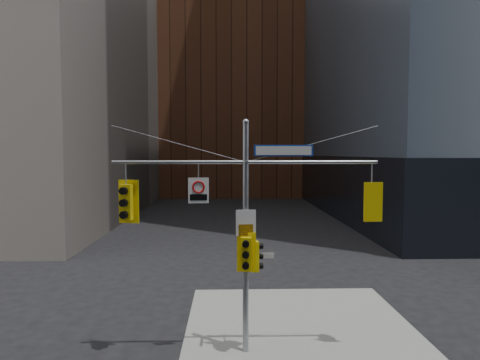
{
  "coord_description": "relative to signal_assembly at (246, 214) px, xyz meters",
  "views": [
    {
      "loc": [
        -0.55,
        -10.86,
        6.26
      ],
      "look_at": [
        -0.17,
        2.0,
        5.46
      ],
      "focal_mm": 32.0,
      "sensor_mm": 36.0,
      "label": 1
    }
  ],
  "objects": [
    {
      "name": "sidewalk_corner",
      "position": [
        2.0,
        2.01,
        -4.34
      ],
      "size": [
        8.0,
        8.0,
        0.15
      ],
      "primitive_type": "cube",
      "color": "gray",
      "rests_on": "ground"
    },
    {
      "name": "brick_midrise",
      "position": [
        0.0,
        56.01,
        9.58
      ],
      "size": [
        26.0,
        20.0,
        28.0
      ],
      "primitive_type": "cube",
      "color": "brown",
      "rests_on": "ground"
    },
    {
      "name": "signal_assembly",
      "position": [
        0.0,
        0.0,
        0.0
      ],
      "size": [
        8.0,
        0.8,
        7.3
      ],
      "color": "gray",
      "rests_on": "ground"
    },
    {
      "name": "traffic_light_west_arm",
      "position": [
        -3.59,
        0.01,
        0.38
      ],
      "size": [
        0.63,
        0.56,
        1.33
      ],
      "rotation": [
        0.0,
        0.0,
        -0.18
      ],
      "color": "yellow",
      "rests_on": "ground"
    },
    {
      "name": "traffic_light_east_arm",
      "position": [
        3.84,
        0.0,
        0.38
      ],
      "size": [
        0.57,
        0.45,
        1.2
      ],
      "rotation": [
        0.0,
        0.0,
        3.15
      ],
      "color": "yellow",
      "rests_on": "ground"
    },
    {
      "name": "traffic_light_pole_side",
      "position": [
        0.32,
        0.01,
        -1.29
      ],
      "size": [
        0.39,
        0.33,
        0.93
      ],
      "rotation": [
        0.0,
        0.0,
        1.72
      ],
      "color": "yellow",
      "rests_on": "ground"
    },
    {
      "name": "traffic_light_pole_front",
      "position": [
        0.0,
        -0.27,
        -1.14
      ],
      "size": [
        0.57,
        0.48,
        1.2
      ],
      "rotation": [
        0.0,
        0.0,
        -0.1
      ],
      "color": "yellow",
      "rests_on": "ground"
    },
    {
      "name": "street_sign_blade",
      "position": [
        1.14,
        0.0,
        1.93
      ],
      "size": [
        1.79,
        0.07,
        0.35
      ],
      "rotation": [
        0.0,
        0.0,
        -0.01
      ],
      "color": "#11369F",
      "rests_on": "ground"
    },
    {
      "name": "regulatory_sign_arm",
      "position": [
        -1.43,
        -0.02,
        0.76
      ],
      "size": [
        0.62,
        0.11,
        0.77
      ],
      "rotation": [
        0.0,
        0.0,
        0.1
      ],
      "color": "silver",
      "rests_on": "ground"
    },
    {
      "name": "regulatory_sign_pole",
      "position": [
        0.0,
        -0.11,
        -0.26
      ],
      "size": [
        0.6,
        0.09,
        0.79
      ],
      "rotation": [
        0.0,
        0.0,
        0.1
      ],
      "color": "silver",
      "rests_on": "ground"
    },
    {
      "name": "street_blade_ew",
      "position": [
        0.45,
        0.01,
        -1.27
      ],
      "size": [
        0.83,
        0.09,
        0.17
      ],
      "rotation": [
        0.0,
        0.0,
        -0.07
      ],
      "color": "silver",
      "rests_on": "ground"
    },
    {
      "name": "street_blade_ns",
      "position": [
        0.0,
        0.46,
        -1.5
      ],
      "size": [
        0.05,
        0.69,
        0.14
      ],
      "rotation": [
        0.0,
        0.0,
        0.03
      ],
      "color": "#145926",
      "rests_on": "ground"
    }
  ]
}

